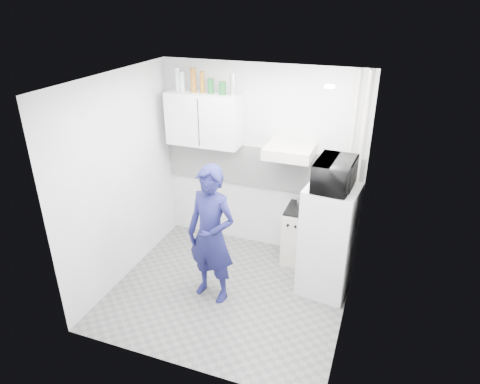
% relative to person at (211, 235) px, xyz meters
% --- Properties ---
extents(floor, '(2.80, 2.80, 0.00)m').
position_rel_person_xyz_m(floor, '(0.16, 0.11, -0.85)').
color(floor, '#61605D').
rests_on(floor, ground).
extents(ceiling, '(2.80, 2.80, 0.00)m').
position_rel_person_xyz_m(ceiling, '(0.16, 0.11, 1.75)').
color(ceiling, white).
rests_on(ceiling, wall_back).
extents(wall_back, '(2.80, 0.00, 2.80)m').
position_rel_person_xyz_m(wall_back, '(0.16, 1.36, 0.45)').
color(wall_back, silver).
rests_on(wall_back, floor).
extents(wall_left, '(0.00, 2.60, 2.60)m').
position_rel_person_xyz_m(wall_left, '(-1.24, 0.11, 0.45)').
color(wall_left, silver).
rests_on(wall_left, floor).
extents(wall_right, '(0.00, 2.60, 2.60)m').
position_rel_person_xyz_m(wall_right, '(1.56, 0.11, 0.45)').
color(wall_right, silver).
rests_on(wall_right, floor).
extents(person, '(0.68, 0.51, 1.70)m').
position_rel_person_xyz_m(person, '(0.00, 0.00, 0.00)').
color(person, '#161749').
rests_on(person, floor).
extents(stove, '(0.48, 0.48, 0.77)m').
position_rel_person_xyz_m(stove, '(0.85, 1.11, -0.46)').
color(stove, beige).
rests_on(stove, floor).
extents(fridge, '(0.64, 0.64, 1.40)m').
position_rel_person_xyz_m(fridge, '(1.26, 0.59, -0.15)').
color(fridge, silver).
rests_on(fridge, floor).
extents(stove_top, '(0.46, 0.46, 0.03)m').
position_rel_person_xyz_m(stove_top, '(0.85, 1.11, -0.07)').
color(stove_top, black).
rests_on(stove_top, stove).
extents(saucepan, '(0.18, 0.18, 0.10)m').
position_rel_person_xyz_m(saucepan, '(0.82, 1.19, -0.00)').
color(saucepan, silver).
rests_on(saucepan, stove_top).
extents(microwave, '(0.62, 0.44, 0.33)m').
position_rel_person_xyz_m(microwave, '(1.26, 0.59, 0.72)').
color(microwave, black).
rests_on(microwave, fridge).
extents(bottle_a, '(0.07, 0.07, 0.30)m').
position_rel_person_xyz_m(bottle_a, '(-0.96, 1.19, 1.50)').
color(bottle_a, '#B2B7BC').
rests_on(bottle_a, upper_cabinet).
extents(bottle_b, '(0.07, 0.07, 0.26)m').
position_rel_person_xyz_m(bottle_b, '(-0.89, 1.19, 1.48)').
color(bottle_b, '#B2B7BC').
rests_on(bottle_b, upper_cabinet).
extents(bottle_c, '(0.08, 0.08, 0.31)m').
position_rel_person_xyz_m(bottle_c, '(-0.73, 1.19, 1.51)').
color(bottle_c, brown).
rests_on(bottle_c, upper_cabinet).
extents(bottle_d, '(0.06, 0.06, 0.27)m').
position_rel_person_xyz_m(bottle_d, '(-0.60, 1.19, 1.49)').
color(bottle_d, brown).
rests_on(bottle_d, upper_cabinet).
extents(canister_a, '(0.08, 0.08, 0.19)m').
position_rel_person_xyz_m(canister_a, '(-0.48, 1.19, 1.45)').
color(canister_a, '#144C1E').
rests_on(canister_a, upper_cabinet).
extents(canister_b, '(0.09, 0.09, 0.17)m').
position_rel_person_xyz_m(canister_b, '(-0.32, 1.19, 1.43)').
color(canister_b, '#144C1E').
rests_on(canister_b, upper_cabinet).
extents(bottle_e, '(0.07, 0.07, 0.28)m').
position_rel_person_xyz_m(bottle_e, '(-0.18, 1.19, 1.49)').
color(bottle_e, silver).
rests_on(bottle_e, upper_cabinet).
extents(upper_cabinet, '(1.00, 0.35, 0.70)m').
position_rel_person_xyz_m(upper_cabinet, '(-0.59, 1.19, 1.00)').
color(upper_cabinet, silver).
rests_on(upper_cabinet, wall_back).
extents(range_hood, '(0.60, 0.50, 0.14)m').
position_rel_person_xyz_m(range_hood, '(0.61, 1.11, 0.72)').
color(range_hood, beige).
rests_on(range_hood, wall_back).
extents(backsplash, '(2.74, 0.03, 0.60)m').
position_rel_person_xyz_m(backsplash, '(0.16, 1.35, 0.35)').
color(backsplash, white).
rests_on(backsplash, wall_back).
extents(pipe_a, '(0.05, 0.05, 2.60)m').
position_rel_person_xyz_m(pipe_a, '(1.46, 1.28, 0.45)').
color(pipe_a, beige).
rests_on(pipe_a, floor).
extents(pipe_b, '(0.04, 0.04, 2.60)m').
position_rel_person_xyz_m(pipe_b, '(1.34, 1.28, 0.45)').
color(pipe_b, beige).
rests_on(pipe_b, floor).
extents(ceiling_spot_fixture, '(0.10, 0.10, 0.02)m').
position_rel_person_xyz_m(ceiling_spot_fixture, '(1.16, 0.31, 1.72)').
color(ceiling_spot_fixture, white).
rests_on(ceiling_spot_fixture, ceiling).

